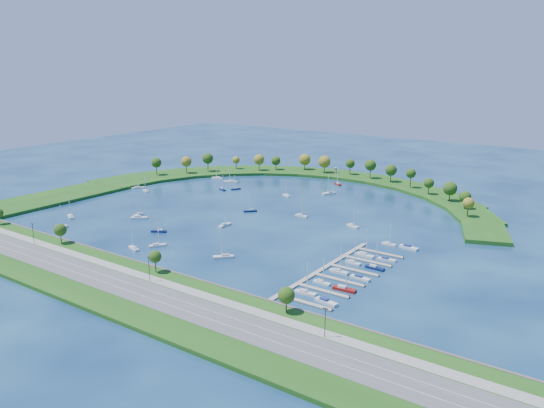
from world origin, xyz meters
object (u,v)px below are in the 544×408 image
Objects in this scene: moored_boat_0 at (329,193)px; moored_boat_13 at (231,181)px; moored_boat_6 at (61,227)px; docked_boat_7 at (375,267)px; moored_boat_11 at (71,216)px; moored_boat_12 at (139,217)px; dock_system at (338,272)px; moored_boat_5 at (338,184)px; moored_boat_15 at (217,178)px; moored_boat_20 at (287,195)px; moored_boat_17 at (222,189)px; docked_boat_0 at (305,292)px; moored_boat_19 at (224,256)px; moored_boat_2 at (146,190)px; moored_boat_14 at (250,210)px; docked_boat_4 at (339,271)px; docked_boat_10 at (389,243)px; docked_boat_6 at (353,262)px; docked_boat_3 at (344,288)px; docked_boat_9 at (387,259)px; moored_boat_3 at (353,225)px; docked_boat_5 at (360,278)px; harbor_tower at (336,170)px; docked_boat_11 at (409,247)px; docked_boat_2 at (322,282)px; moored_boat_7 at (134,248)px; moored_boat_16 at (138,214)px; moored_boat_10 at (157,245)px; moored_boat_18 at (159,230)px; docked_boat_8 at (365,254)px; moored_boat_4 at (236,188)px; moored_boat_9 at (301,215)px; docked_boat_1 at (326,302)px; moored_boat_8 at (138,187)px; moored_boat_1 at (225,225)px.

moored_boat_13 reaches higher than moored_boat_0.
moored_boat_6 is 166.54m from docked_boat_7.
moored_boat_12 is (34.01, 20.63, 0.04)m from moored_boat_11.
moored_boat_5 is (-82.13, 150.96, 0.55)m from dock_system.
moored_boat_15 is 75.76m from moored_boat_20.
docked_boat_0 is at bearing -14.38° from moored_boat_17.
moored_boat_19 is (87.87, -103.36, 0.09)m from moored_boat_17.
moored_boat_12 is (-58.46, -113.96, 0.00)m from moored_boat_0.
moored_boat_2 is at bearing 67.76° from moored_boat_15.
moored_boat_14 is at bearing -105.59° from moored_boat_19.
docked_boat_4 is at bearing 70.12° from dock_system.
moored_boat_17 is (-56.83, -61.17, -0.03)m from moored_boat_5.
dock_system is 46.64m from docked_boat_10.
moored_boat_19 is at bearing -145.99° from docked_boat_6.
docked_boat_9 is at bearing 86.13° from docked_boat_3.
docked_boat_7 is (36.08, -50.03, 0.02)m from moored_boat_3.
dock_system is 10.70m from docked_boat_5.
docked_boat_11 is at bearing -49.69° from harbor_tower.
moored_boat_7 is at bearing -169.01° from docked_boat_2.
docked_boat_6 reaches higher than moored_boat_2.
moored_boat_2 is at bearing 155.58° from docked_boat_3.
docked_boat_10 is (75.51, -75.34, -0.09)m from moored_boat_0.
moored_boat_16 is at bearing -177.38° from docked_boat_7.
moored_boat_13 is at bearing 178.83° from moored_boat_3.
docked_boat_0 is at bearing -60.38° from moored_boat_10.
moored_boat_18 is 107.86m from docked_boat_8.
moored_boat_7 is at bearing -165.29° from docked_boat_4.
docked_boat_7 is 33.64m from docked_boat_11.
docked_boat_3 is (114.56, -11.39, 0.06)m from moored_boat_18.
moored_boat_0 is 137.21m from moored_boat_19.
moored_boat_5 reaches higher than moored_boat_20.
harbor_tower is 88.88m from moored_boat_4.
moored_boat_6 is 1.20× the size of docked_boat_2.
moored_boat_6 is at bearing 2.47° from moored_boat_0.
moored_boat_9 is at bearing 128.73° from docked_boat_2.
moored_boat_12 is at bearing -52.10° from moored_boat_18.
moored_boat_5 is 95.08m from moored_boat_14.
docked_boat_8 is at bearing 100.89° from docked_boat_3.
moored_boat_0 is 1.25× the size of moored_boat_20.
moored_boat_15 is 211.92m from docked_boat_2.
moored_boat_13 reaches higher than docked_boat_6.
moored_boat_9 is 31.40m from moored_boat_14.
moored_boat_11 is at bearing -174.25° from docked_boat_9.
moored_boat_10 is 98.47m from docked_boat_1.
moored_boat_6 reaches higher than moored_boat_8.
moored_boat_16 is at bearing -158.45° from docked_boat_11.
moored_boat_9 is at bearing 43.38° from moored_boat_0.
docked_boat_6 is at bearing -171.34° from moored_boat_2.
moored_boat_1 is 1.09× the size of moored_boat_7.
moored_boat_1 is 1.19× the size of moored_boat_17.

